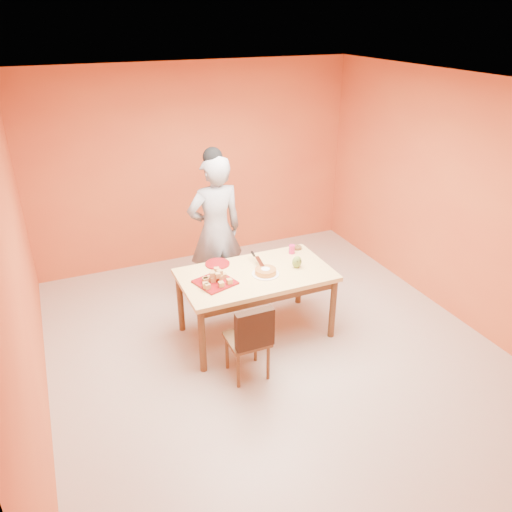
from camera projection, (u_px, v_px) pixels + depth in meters
name	position (u px, v px, depth m)	size (l,w,h in m)	color
floor	(272.00, 347.00, 5.36)	(5.00, 5.00, 0.00)	beige
ceiling	(277.00, 84.00, 4.16)	(5.00, 5.00, 0.00)	silver
wall_back	(196.00, 165.00, 6.82)	(4.50, 4.50, 0.00)	orange
wall_left	(18.00, 278.00, 3.96)	(5.00, 5.00, 0.00)	orange
wall_right	(456.00, 200.00, 5.57)	(5.00, 5.00, 0.00)	orange
dining_table	(256.00, 281.00, 5.32)	(1.60, 0.90, 0.76)	#F3C97F
dining_chair	(248.00, 338.00, 4.78)	(0.39, 0.45, 0.84)	brown
pastry_pile	(215.00, 277.00, 5.05)	(0.32, 0.32, 0.10)	tan
person	(216.00, 231.00, 5.86)	(0.67, 0.44, 1.84)	gray
pastry_platter	(215.00, 282.00, 5.07)	(0.35, 0.35, 0.02)	maroon
red_dinner_plate	(217.00, 264.00, 5.45)	(0.27, 0.27, 0.02)	maroon
white_cake_plate	(266.00, 274.00, 5.24)	(0.29, 0.29, 0.01)	white
sponge_cake	(266.00, 271.00, 5.23)	(0.23, 0.23, 0.05)	orange
cake_server	(260.00, 261.00, 5.36)	(0.05, 0.25, 0.01)	silver
egg_ornament	(297.00, 262.00, 5.36)	(0.11, 0.09, 0.14)	olive
magenta_glass	(292.00, 249.00, 5.68)	(0.07, 0.07, 0.10)	#C21D56
checker_tin	(297.00, 248.00, 5.80)	(0.10, 0.10, 0.03)	#35190E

